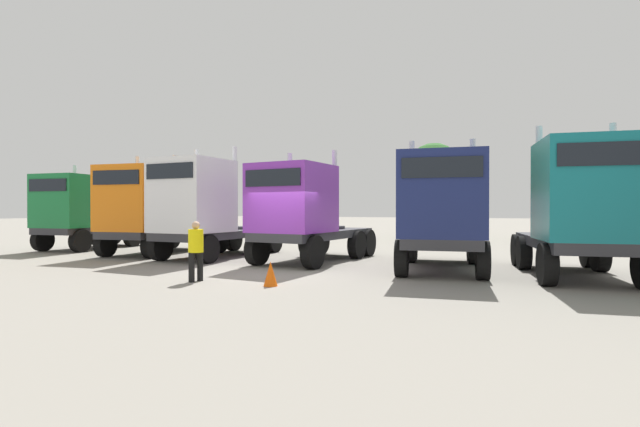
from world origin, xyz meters
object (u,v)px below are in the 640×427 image
(semi_truck_green, at_px, (79,211))
(semi_truck_navy, at_px, (442,211))
(semi_truck_white, at_px, (202,208))
(traffic_cone_mid, at_px, (271,274))
(visitor_in_hivis, at_px, (196,247))
(semi_truck_purple, at_px, (302,212))
(semi_truck_orange, at_px, (145,210))
(semi_truck_teal, at_px, (583,208))

(semi_truck_green, xyz_separation_m, semi_truck_navy, (17.24, -0.14, 0.05))
(semi_truck_green, relative_size, semi_truck_white, 1.01)
(semi_truck_navy, bearing_deg, traffic_cone_mid, -48.60)
(semi_truck_white, bearing_deg, semi_truck_navy, 89.72)
(semi_truck_green, height_order, traffic_cone_mid, semi_truck_green)
(visitor_in_hivis, relative_size, traffic_cone_mid, 2.58)
(traffic_cone_mid, bearing_deg, semi_truck_purple, 110.25)
(semi_truck_green, distance_m, semi_truck_purple, 12.25)
(semi_truck_orange, xyz_separation_m, visitor_in_hivis, (6.87, -4.47, -0.99))
(semi_truck_white, distance_m, semi_truck_teal, 12.93)
(semi_truck_navy, distance_m, visitor_in_hivis, 7.32)
(semi_truck_white, relative_size, visitor_in_hivis, 3.74)
(semi_truck_orange, bearing_deg, visitor_in_hivis, 45.63)
(semi_truck_green, xyz_separation_m, semi_truck_white, (8.09, -0.52, 0.15))
(semi_truck_green, xyz_separation_m, semi_truck_orange, (4.88, -0.42, 0.08))
(semi_truck_teal, bearing_deg, visitor_in_hivis, -75.34)
(visitor_in_hivis, xyz_separation_m, traffic_cone_mid, (2.20, 0.29, -0.62))
(semi_truck_navy, bearing_deg, semi_truck_teal, 78.32)
(semi_truck_green, distance_m, semi_truck_orange, 4.90)
(visitor_in_hivis, bearing_deg, traffic_cone_mid, 17.38)
(traffic_cone_mid, bearing_deg, semi_truck_teal, 32.46)
(semi_truck_purple, xyz_separation_m, semi_truck_navy, (4.99, -0.15, 0.05))
(semi_truck_navy, bearing_deg, visitor_in_hivis, -61.31)
(semi_truck_orange, xyz_separation_m, semi_truck_purple, (7.37, 0.43, -0.08))
(semi_truck_teal, distance_m, visitor_in_hivis, 10.47)
(semi_truck_teal, bearing_deg, semi_truck_navy, -102.17)
(visitor_in_hivis, bearing_deg, semi_truck_green, 167.29)
(semi_truck_teal, relative_size, visitor_in_hivis, 3.75)
(semi_truck_white, xyz_separation_m, traffic_cone_mid, (5.86, -4.09, -1.69))
(semi_truck_green, bearing_deg, semi_truck_orange, 75.08)
(semi_truck_green, bearing_deg, semi_truck_purple, 80.05)
(semi_truck_white, height_order, semi_truck_purple, semi_truck_white)
(semi_truck_orange, relative_size, semi_truck_white, 1.03)
(semi_truck_orange, distance_m, visitor_in_hivis, 8.26)
(semi_truck_purple, height_order, traffic_cone_mid, semi_truck_purple)
(semi_truck_purple, bearing_deg, traffic_cone_mid, 21.01)
(semi_truck_white, bearing_deg, traffic_cone_mid, 52.51)
(semi_truck_white, height_order, visitor_in_hivis, semi_truck_white)
(semi_truck_green, bearing_deg, semi_truck_teal, 79.74)
(semi_truck_purple, height_order, semi_truck_navy, semi_truck_navy)
(semi_truck_orange, height_order, semi_truck_white, semi_truck_white)
(semi_truck_purple, bearing_deg, semi_truck_white, -82.11)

